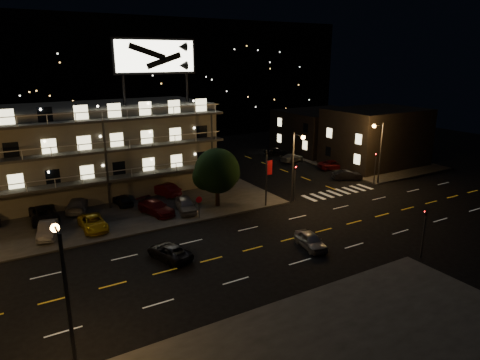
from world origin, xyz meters
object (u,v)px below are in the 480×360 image
lot_car_2 (93,223)px  lot_car_4 (186,205)px  road_car_east (311,240)px  road_car_west (169,252)px  tree (217,172)px  lot_car_7 (78,205)px  side_car_0 (347,175)px

lot_car_2 → lot_car_4: bearing=-1.0°
road_car_east → lot_car_2: bearing=149.1°
road_car_east → road_car_west: size_ratio=0.88×
tree → lot_car_7: (-13.53, 6.02, -3.10)m
side_car_0 → road_car_east: size_ratio=1.01×
tree → road_car_west: size_ratio=1.47×
road_car_east → road_car_west: 12.08m
side_car_0 → road_car_east: 22.92m
lot_car_2 → lot_car_7: (-0.29, 5.98, 0.08)m
lot_car_2 → lot_car_4: lot_car_4 is taller
lot_car_4 → side_car_0: (23.87, 0.71, -0.25)m
road_car_west → road_car_east: bearing=144.2°
lot_car_2 → road_car_west: 10.01m
lot_car_2 → road_car_east: bearing=-42.1°
lot_car_2 → lot_car_7: size_ratio=0.93×
lot_car_2 → road_car_west: (4.04, -9.16, -0.18)m
tree → road_car_west: bearing=-135.3°
tree → side_car_0: tree is taller
lot_car_7 → road_car_east: (15.63, -19.41, -0.21)m
lot_car_7 → road_car_east: lot_car_7 is taller
lot_car_2 → road_car_east: lot_car_2 is taller
tree → lot_car_7: bearing=156.0°
side_car_0 → lot_car_4: bearing=115.6°
lot_car_2 → side_car_0: bearing=0.3°
side_car_0 → tree: bearing=116.0°
tree → lot_car_4: size_ratio=1.49×
lot_car_7 → road_car_west: bearing=123.7°
lot_car_2 → side_car_0: size_ratio=1.19×
lot_car_7 → lot_car_4: bearing=166.3°
tree → road_car_east: (2.10, -13.39, -3.31)m
lot_car_4 → road_car_west: (-5.47, -9.15, -0.28)m
tree → lot_car_2: size_ratio=1.39×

